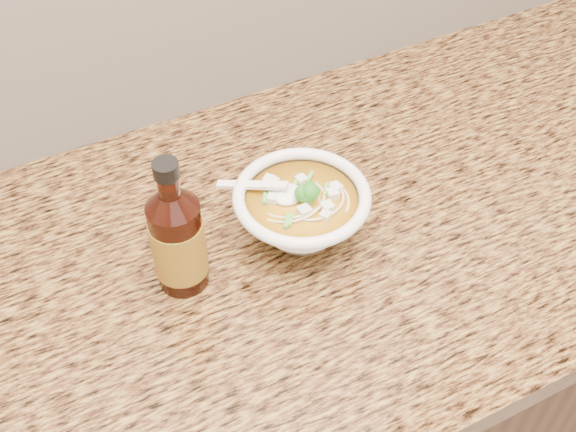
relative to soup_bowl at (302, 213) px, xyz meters
name	(u,v)px	position (x,y,z in m)	size (l,w,h in m)	color
cabinet	(254,421)	(-0.09, 0.01, -0.51)	(4.00, 0.65, 0.86)	#32180F
counter_slab	(242,262)	(-0.09, 0.01, -0.06)	(4.00, 0.68, 0.04)	olive
soup_bowl	(302,213)	(0.00, 0.00, 0.00)	(0.18, 0.18, 0.10)	white
hot_sauce_bottle	(178,240)	(-0.17, 0.00, 0.03)	(0.09, 0.09, 0.20)	#381007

